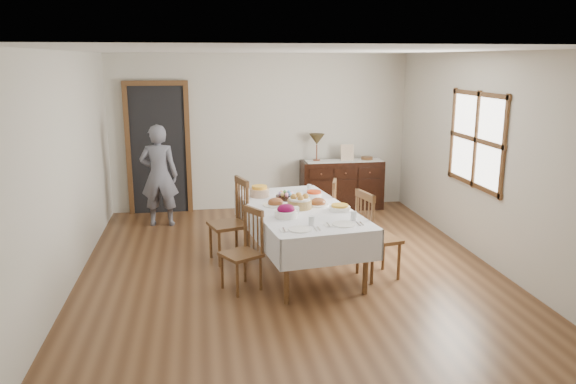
{
  "coord_description": "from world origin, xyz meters",
  "views": [
    {
      "loc": [
        -1.03,
        -6.38,
        2.51
      ],
      "look_at": [
        0.0,
        0.1,
        0.95
      ],
      "focal_mm": 35.0,
      "sensor_mm": 36.0,
      "label": 1
    }
  ],
  "objects": [
    {
      "name": "chair_left_near",
      "position": [
        -0.58,
        -0.49,
        0.46
      ],
      "size": [
        0.52,
        0.52,
        0.92
      ],
      "rotation": [
        0.0,
        0.0,
        -1.05
      ],
      "color": "brown",
      "rests_on": "ground"
    },
    {
      "name": "chair_right_near",
      "position": [
        0.94,
        -0.4,
        0.53
      ],
      "size": [
        0.51,
        0.51,
        1.04
      ],
      "rotation": [
        0.0,
        0.0,
        1.78
      ],
      "color": "brown",
      "rests_on": "ground"
    },
    {
      "name": "pineapple_bowl",
      "position": [
        -0.28,
        0.67,
        0.83
      ],
      "size": [
        0.26,
        0.26,
        0.14
      ],
      "color": "tan",
      "rests_on": "dining_table"
    },
    {
      "name": "room_shell",
      "position": [
        -0.15,
        0.42,
        1.64
      ],
      "size": [
        5.02,
        6.02,
        2.65
      ],
      "color": "white",
      "rests_on": "ground"
    },
    {
      "name": "beet_bowl",
      "position": [
        -0.1,
        -0.36,
        0.83
      ],
      "size": [
        0.26,
        0.26,
        0.15
      ],
      "color": "white",
      "rests_on": "dining_table"
    },
    {
      "name": "butter_dish",
      "position": [
        0.01,
        -0.19,
        0.8
      ],
      "size": [
        0.15,
        0.11,
        0.07
      ],
      "color": "white",
      "rests_on": "dining_table"
    },
    {
      "name": "deco_bowl",
      "position": [
        1.78,
        2.71,
        0.86
      ],
      "size": [
        0.2,
        0.2,
        0.06
      ],
      "color": "brown",
      "rests_on": "sideboard"
    },
    {
      "name": "egg_basket",
      "position": [
        0.03,
        0.45,
        0.81
      ],
      "size": [
        0.25,
        0.25,
        0.11
      ],
      "color": "black",
      "rests_on": "dining_table"
    },
    {
      "name": "person",
      "position": [
        -1.66,
        2.18,
        0.83
      ],
      "size": [
        0.55,
        0.38,
        1.67
      ],
      "primitive_type": "imported",
      "rotation": [
        0.0,
        0.0,
        3.05
      ],
      "color": "slate",
      "rests_on": "ground"
    },
    {
      "name": "setting_right",
      "position": [
        0.52,
        -0.7,
        0.79
      ],
      "size": [
        0.44,
        0.31,
        0.1
      ],
      "color": "white",
      "rests_on": "dining_table"
    },
    {
      "name": "casserole_dish",
      "position": [
        0.57,
        -0.17,
        0.8
      ],
      "size": [
        0.25,
        0.25,
        0.07
      ],
      "color": "white",
      "rests_on": "dining_table"
    },
    {
      "name": "chair_right_far",
      "position": [
        0.82,
        0.57,
        0.48
      ],
      "size": [
        0.49,
        0.49,
        0.96
      ],
      "rotation": [
        0.0,
        0.0,
        1.28
      ],
      "color": "brown",
      "rests_on": "ground"
    },
    {
      "name": "glass_far_b",
      "position": [
        0.41,
        0.85,
        0.82
      ],
      "size": [
        0.06,
        0.06,
        0.1
      ],
      "color": "white",
      "rests_on": "dining_table"
    },
    {
      "name": "glass_far_a",
      "position": [
        -0.2,
        0.74,
        0.82
      ],
      "size": [
        0.07,
        0.07,
        0.1
      ],
      "color": "white",
      "rests_on": "dining_table"
    },
    {
      "name": "chair_left_far",
      "position": [
        -0.66,
        0.47,
        0.53
      ],
      "size": [
        0.54,
        0.54,
        1.05
      ],
      "rotation": [
        0.0,
        0.0,
        -1.28
      ],
      "color": "brown",
      "rests_on": "ground"
    },
    {
      "name": "ground",
      "position": [
        0.0,
        0.0,
        0.0
      ],
      "size": [
        6.0,
        6.0,
        0.0
      ],
      "primitive_type": "plane",
      "color": "brown"
    },
    {
      "name": "dining_table",
      "position": [
        0.13,
        0.03,
        0.68
      ],
      "size": [
        1.43,
        2.37,
        0.77
      ],
      "rotation": [
        0.0,
        0.0,
        0.14
      ],
      "color": "silver",
      "rests_on": "ground"
    },
    {
      "name": "carrot_bowl",
      "position": [
        0.4,
        0.49,
        0.81
      ],
      "size": [
        0.2,
        0.2,
        0.09
      ],
      "color": "white",
      "rests_on": "dining_table"
    },
    {
      "name": "sideboard",
      "position": [
        1.34,
        2.72,
        0.42
      ],
      "size": [
        1.38,
        0.51,
        0.83
      ],
      "color": "black",
      "rests_on": "ground"
    },
    {
      "name": "setting_left",
      "position": [
        0.02,
        -0.81,
        0.79
      ],
      "size": [
        0.44,
        0.31,
        0.1
      ],
      "color": "white",
      "rests_on": "dining_table"
    },
    {
      "name": "runner",
      "position": [
        1.37,
        2.69,
        0.83
      ],
      "size": [
        1.3,
        0.35,
        0.01
      ],
      "color": "white",
      "rests_on": "sideboard"
    },
    {
      "name": "bread_basket",
      "position": [
        0.12,
        -0.0,
        0.84
      ],
      "size": [
        0.29,
        0.29,
        0.18
      ],
      "color": "olive",
      "rests_on": "dining_table"
    },
    {
      "name": "ham_platter_b",
      "position": [
        0.37,
        0.1,
        0.8
      ],
      "size": [
        0.27,
        0.27,
        0.11
      ],
      "color": "white",
      "rests_on": "dining_table"
    },
    {
      "name": "ham_platter_a",
      "position": [
        -0.14,
        0.18,
        0.8
      ],
      "size": [
        0.31,
        0.31,
        0.11
      ],
      "color": "white",
      "rests_on": "dining_table"
    },
    {
      "name": "picture_frame",
      "position": [
        1.42,
        2.69,
        0.97
      ],
      "size": [
        0.22,
        0.08,
        0.28
      ],
      "color": "tan",
      "rests_on": "sideboard"
    },
    {
      "name": "table_lamp",
      "position": [
        0.91,
        2.76,
        1.19
      ],
      "size": [
        0.26,
        0.26,
        0.46
      ],
      "color": "brown",
      "rests_on": "sideboard"
    }
  ]
}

